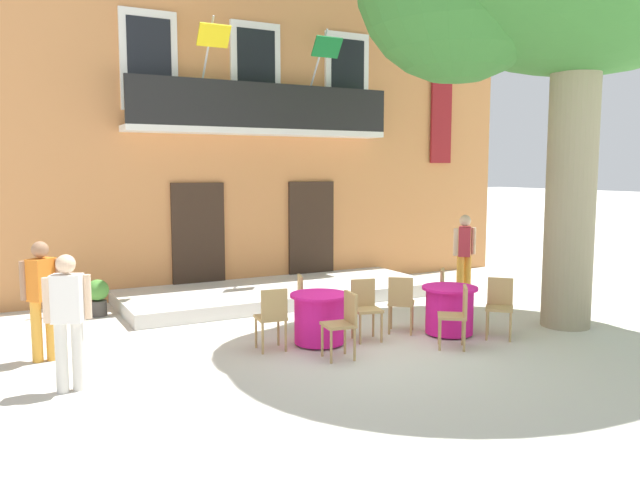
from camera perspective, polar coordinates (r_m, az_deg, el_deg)
The scene contains 17 objects.
ground_plane at distance 9.34m, azimuth 4.90°, elevation -9.62°, with size 120.00×120.00×0.00m, color beige.
building_facade at distance 15.44m, azimuth -8.68°, elevation 10.71°, with size 13.00×5.09×7.50m.
entrance_step_platform at distance 12.66m, azimuth -3.60°, elevation -4.75°, with size 6.21×2.43×0.25m, color silver.
cafe_table_near_tree at distance 10.10m, azimuth 11.62°, elevation -6.21°, with size 0.86×0.86×0.76m.
cafe_chair_near_tree_0 at distance 10.10m, azimuth 15.93°, elevation -5.53°, with size 0.57×0.57×0.91m.
cafe_chair_near_tree_1 at distance 10.81m, azimuth 11.52°, elevation -4.63°, with size 0.57×0.57×0.91m.
cafe_chair_near_tree_2 at distance 10.02m, azimuth 7.32°, elevation -5.43°, with size 0.56×0.56×0.91m.
cafe_chair_near_tree_3 at distance 9.34m, azimuth 12.32°, elevation -6.40°, with size 0.56×0.56×0.91m.
cafe_table_middle at distance 9.35m, azimuth -0.07°, elevation -7.09°, with size 0.86×0.86×0.76m.
cafe_chair_middle_0 at distance 9.01m, azimuth -4.35°, elevation -6.75°, with size 0.44×0.44×0.91m.
cafe_chair_middle_1 at distance 8.67m, azimuth 2.14°, elevation -7.26°, with size 0.45×0.45×0.91m.
cafe_chair_middle_2 at distance 9.63m, azimuth 4.11°, elevation -5.88°, with size 0.47×0.47×0.91m.
cafe_chair_middle_3 at distance 10.04m, azimuth -1.20°, elevation -5.36°, with size 0.51×0.51×0.91m.
ground_planter_left at distance 11.80m, azimuth -19.46°, elevation -4.76°, with size 0.39×0.39×0.65m.
pedestrian_near_entrance at distance 7.87m, azimuth -21.83°, elevation -6.30°, with size 0.53×0.34×1.61m.
pedestrian_mid_plaza at distance 12.42m, azimuth 12.92°, elevation -1.18°, with size 0.53×0.40×1.71m.
pedestrian_by_tree at distance 9.23m, azimuth -23.82°, elevation -4.49°, with size 0.53×0.39×1.63m.
Camera 1 is at (-4.88, -7.54, 2.58)m, focal length 35.39 mm.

